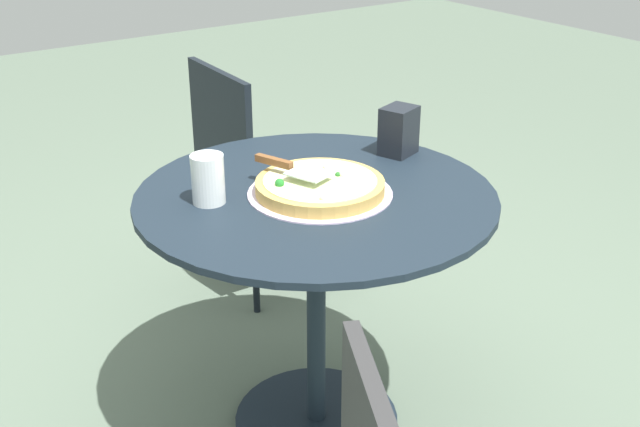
# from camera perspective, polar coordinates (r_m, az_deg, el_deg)

# --- Properties ---
(ground_plane) EXTENTS (10.00, 10.00, 0.00)m
(ground_plane) POSITION_cam_1_polar(r_m,az_deg,el_deg) (2.37, -0.26, -14.60)
(ground_plane) COLOR #5B6B5A
(patio_table) EXTENTS (0.91, 0.91, 0.71)m
(patio_table) POSITION_cam_1_polar(r_m,az_deg,el_deg) (2.06, -0.28, -2.88)
(patio_table) COLOR #18232D
(patio_table) RESTS_ON ground
(pizza_on_tray) EXTENTS (0.36, 0.36, 0.06)m
(pizza_on_tray) POSITION_cam_1_polar(r_m,az_deg,el_deg) (1.98, -0.01, 1.91)
(pizza_on_tray) COLOR silver
(pizza_on_tray) RESTS_ON patio_table
(pizza_server) EXTENTS (0.21, 0.12, 0.02)m
(pizza_server) POSITION_cam_1_polar(r_m,az_deg,el_deg) (1.99, -2.18, 3.36)
(pizza_server) COLOR silver
(pizza_server) RESTS_ON pizza_on_tray
(drinking_cup) EXTENTS (0.08, 0.08, 0.12)m
(drinking_cup) POSITION_cam_1_polar(r_m,az_deg,el_deg) (1.93, -8.01, 2.45)
(drinking_cup) COLOR silver
(drinking_cup) RESTS_ON patio_table
(napkin_dispenser) EXTENTS (0.11, 0.12, 0.14)m
(napkin_dispenser) POSITION_cam_1_polar(r_m,az_deg,el_deg) (2.24, 5.65, 5.91)
(napkin_dispenser) COLOR black
(napkin_dispenser) RESTS_ON patio_table
(patio_chair_corner) EXTENTS (0.44, 0.44, 0.83)m
(patio_chair_corner) POSITION_cam_1_polar(r_m,az_deg,el_deg) (2.83, -4.77, 3.65)
(patio_chair_corner) COLOR black
(patio_chair_corner) RESTS_ON ground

